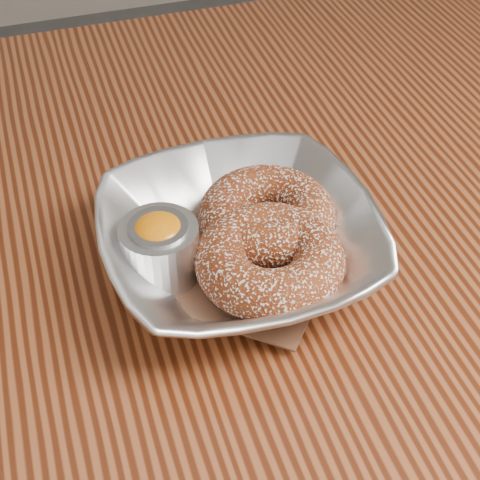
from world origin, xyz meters
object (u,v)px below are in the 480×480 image
object	(u,v)px
serving_bowl	(240,243)
donut_back	(267,216)
donut_front	(270,260)
table	(116,323)
ramekin	(160,247)

from	to	relation	value
serving_bowl	donut_back	world-z (taller)	serving_bowl
serving_bowl	donut_front	size ratio (longest dim) A/B	1.89
table	donut_front	distance (m)	0.20
serving_bowl	ramekin	bearing A→B (deg)	174.94
serving_bowl	donut_back	bearing A→B (deg)	34.99
table	ramekin	distance (m)	0.15
donut_back	ramekin	size ratio (longest dim) A/B	1.84
donut_back	donut_front	size ratio (longest dim) A/B	0.97
table	donut_back	distance (m)	0.19
serving_bowl	donut_front	world-z (taller)	serving_bowl
serving_bowl	donut_front	distance (m)	0.03
serving_bowl	donut_back	distance (m)	0.04
donut_front	donut_back	bearing A→B (deg)	72.93
table	serving_bowl	xyz separation A→B (m)	(0.10, -0.06, 0.13)
table	ramekin	world-z (taller)	ramekin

